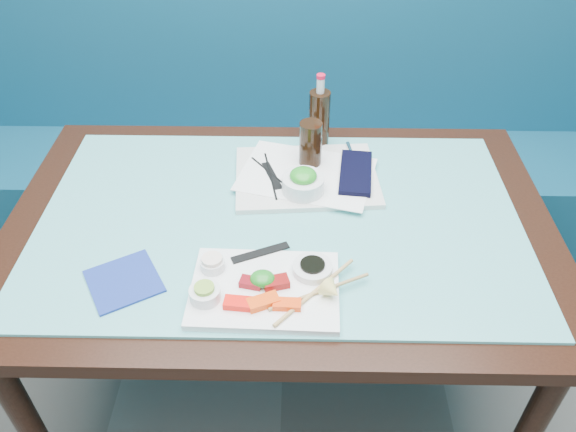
{
  "coord_description": "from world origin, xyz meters",
  "views": [
    {
      "loc": [
        0.04,
        0.36,
        1.69
      ],
      "look_at": [
        0.02,
        1.41,
        0.8
      ],
      "focal_mm": 35.0,
      "sensor_mm": 36.0,
      "label": 1
    }
  ],
  "objects_px": {
    "seaweed_bowl": "(303,184)",
    "cola_glass": "(311,144)",
    "cola_bottle_body": "(319,119)",
    "booth_bench": "(287,156)",
    "serving_tray": "(306,177)",
    "blue_napkin": "(124,281)",
    "sashimi_plate": "(265,289)",
    "dining_table": "(280,243)"
  },
  "relations": [
    {
      "from": "dining_table",
      "to": "blue_napkin",
      "type": "bearing_deg",
      "value": -146.11
    },
    {
      "from": "cola_glass",
      "to": "cola_bottle_body",
      "type": "xyz_separation_m",
      "value": [
        0.03,
        0.12,
        0.01
      ]
    },
    {
      "from": "sashimi_plate",
      "to": "cola_bottle_body",
      "type": "bearing_deg",
      "value": 79.21
    },
    {
      "from": "booth_bench",
      "to": "seaweed_bowl",
      "type": "bearing_deg",
      "value": -85.48
    },
    {
      "from": "seaweed_bowl",
      "to": "blue_napkin",
      "type": "relative_size",
      "value": 0.75
    },
    {
      "from": "booth_bench",
      "to": "blue_napkin",
      "type": "bearing_deg",
      "value": -107.79
    },
    {
      "from": "dining_table",
      "to": "cola_glass",
      "type": "relative_size",
      "value": 10.82
    },
    {
      "from": "booth_bench",
      "to": "cola_bottle_body",
      "type": "distance_m",
      "value": 0.69
    },
    {
      "from": "seaweed_bowl",
      "to": "cola_glass",
      "type": "bearing_deg",
      "value": 81.25
    },
    {
      "from": "seaweed_bowl",
      "to": "blue_napkin",
      "type": "distance_m",
      "value": 0.52
    },
    {
      "from": "dining_table",
      "to": "seaweed_bowl",
      "type": "xyz_separation_m",
      "value": [
        0.06,
        0.09,
        0.13
      ]
    },
    {
      "from": "cola_bottle_body",
      "to": "blue_napkin",
      "type": "xyz_separation_m",
      "value": [
        -0.45,
        -0.57,
        -0.08
      ]
    },
    {
      "from": "seaweed_bowl",
      "to": "blue_napkin",
      "type": "bearing_deg",
      "value": -141.31
    },
    {
      "from": "seaweed_bowl",
      "to": "cola_glass",
      "type": "relative_size",
      "value": 0.87
    },
    {
      "from": "booth_bench",
      "to": "sashimi_plate",
      "type": "relative_size",
      "value": 9.26
    },
    {
      "from": "cola_bottle_body",
      "to": "booth_bench",
      "type": "bearing_deg",
      "value": 101.92
    },
    {
      "from": "serving_tray",
      "to": "cola_glass",
      "type": "distance_m",
      "value": 0.09
    },
    {
      "from": "booth_bench",
      "to": "seaweed_bowl",
      "type": "xyz_separation_m",
      "value": [
        0.06,
        -0.75,
        0.42
      ]
    },
    {
      "from": "booth_bench",
      "to": "cola_bottle_body",
      "type": "xyz_separation_m",
      "value": [
        0.11,
        -0.5,
        0.47
      ]
    },
    {
      "from": "cola_glass",
      "to": "blue_napkin",
      "type": "bearing_deg",
      "value": -133.04
    },
    {
      "from": "serving_tray",
      "to": "cola_glass",
      "type": "xyz_separation_m",
      "value": [
        0.01,
        0.05,
        0.07
      ]
    },
    {
      "from": "serving_tray",
      "to": "cola_bottle_body",
      "type": "relative_size",
      "value": 2.23
    },
    {
      "from": "cola_glass",
      "to": "cola_bottle_body",
      "type": "height_order",
      "value": "cola_bottle_body"
    },
    {
      "from": "cola_glass",
      "to": "seaweed_bowl",
      "type": "bearing_deg",
      "value": -98.75
    },
    {
      "from": "cola_glass",
      "to": "cola_bottle_body",
      "type": "bearing_deg",
      "value": 77.39
    },
    {
      "from": "sashimi_plate",
      "to": "seaweed_bowl",
      "type": "height_order",
      "value": "seaweed_bowl"
    },
    {
      "from": "sashimi_plate",
      "to": "booth_bench",
      "type": "bearing_deg",
      "value": 90.3
    },
    {
      "from": "dining_table",
      "to": "seaweed_bowl",
      "type": "distance_m",
      "value": 0.17
    },
    {
      "from": "dining_table",
      "to": "cola_bottle_body",
      "type": "height_order",
      "value": "cola_bottle_body"
    },
    {
      "from": "serving_tray",
      "to": "blue_napkin",
      "type": "relative_size",
      "value": 2.6
    },
    {
      "from": "booth_bench",
      "to": "cola_glass",
      "type": "distance_m",
      "value": 0.78
    },
    {
      "from": "serving_tray",
      "to": "blue_napkin",
      "type": "distance_m",
      "value": 0.57
    },
    {
      "from": "booth_bench",
      "to": "sashimi_plate",
      "type": "height_order",
      "value": "booth_bench"
    },
    {
      "from": "dining_table",
      "to": "sashimi_plate",
      "type": "xyz_separation_m",
      "value": [
        -0.03,
        -0.25,
        0.1
      ]
    },
    {
      "from": "seaweed_bowl",
      "to": "booth_bench",
      "type": "bearing_deg",
      "value": 94.52
    },
    {
      "from": "dining_table",
      "to": "serving_tray",
      "type": "distance_m",
      "value": 0.21
    },
    {
      "from": "booth_bench",
      "to": "cola_glass",
      "type": "height_order",
      "value": "booth_bench"
    },
    {
      "from": "booth_bench",
      "to": "cola_glass",
      "type": "bearing_deg",
      "value": -82.71
    },
    {
      "from": "cola_glass",
      "to": "cola_bottle_body",
      "type": "distance_m",
      "value": 0.12
    },
    {
      "from": "sashimi_plate",
      "to": "cola_glass",
      "type": "height_order",
      "value": "cola_glass"
    },
    {
      "from": "seaweed_bowl",
      "to": "sashimi_plate",
      "type": "bearing_deg",
      "value": -103.71
    },
    {
      "from": "dining_table",
      "to": "cola_bottle_body",
      "type": "xyz_separation_m",
      "value": [
        0.11,
        0.34,
        0.18
      ]
    }
  ]
}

